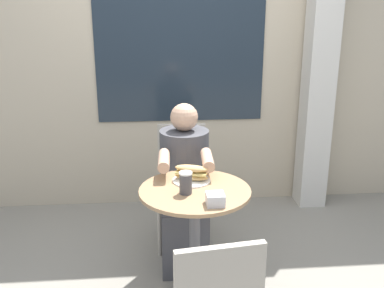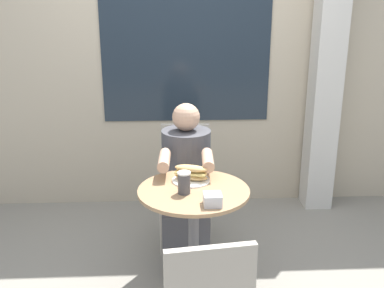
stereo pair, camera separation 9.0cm
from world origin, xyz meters
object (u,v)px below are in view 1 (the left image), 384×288
seated_diner (185,198)px  sandwich_on_plate (191,175)px  diner_chair (182,173)px  drink_cup (186,183)px  cafe_table (195,224)px

seated_diner → sandwich_on_plate: seated_diner is taller
diner_chair → drink_cup: (-0.04, -0.87, 0.29)m
sandwich_on_plate → drink_cup: bearing=-105.1°
cafe_table → diner_chair: 0.82m
diner_chair → sandwich_on_plate: (0.01, -0.71, 0.27)m
cafe_table → sandwich_on_plate: bearing=94.1°
cafe_table → seated_diner: 0.48m
sandwich_on_plate → diner_chair: bearing=90.7°
cafe_table → diner_chair: size_ratio=0.86×
diner_chair → sandwich_on_plate: 0.76m
seated_diner → sandwich_on_plate: size_ratio=5.15×
cafe_table → drink_cup: 0.28m
seated_diner → diner_chair: bearing=-88.5°
sandwich_on_plate → drink_cup: drink_cup is taller
cafe_table → seated_diner: (-0.02, 0.48, -0.06)m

